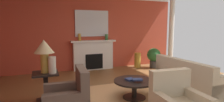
% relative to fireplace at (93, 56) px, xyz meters
% --- Properties ---
extents(ground_plane, '(8.95, 8.95, 0.00)m').
position_rel_fireplace_xyz_m(ground_plane, '(-0.07, -3.08, -0.56)').
color(ground_plane, brown).
extents(wall_fireplace, '(7.48, 0.12, 3.00)m').
position_rel_fireplace_xyz_m(wall_fireplace, '(-0.07, 0.21, 0.94)').
color(wall_fireplace, '#B7422D').
rests_on(wall_fireplace, ground_plane).
extents(area_rug, '(3.21, 2.47, 0.01)m').
position_rel_fireplace_xyz_m(area_rug, '(0.11, -3.27, -0.56)').
color(area_rug, tan).
rests_on(area_rug, ground_plane).
extents(fireplace, '(1.80, 0.35, 1.19)m').
position_rel_fireplace_xyz_m(fireplace, '(0.00, 0.00, 0.00)').
color(fireplace, white).
rests_on(fireplace, ground_plane).
extents(mantel_mirror, '(1.36, 0.04, 1.03)m').
position_rel_fireplace_xyz_m(mantel_mirror, '(0.00, 0.12, 1.29)').
color(mantel_mirror, silver).
extents(sofa, '(0.90, 2.10, 0.85)m').
position_rel_fireplace_xyz_m(sofa, '(1.87, -3.24, -0.26)').
color(sofa, '#BCB299').
rests_on(sofa, ground_plane).
extents(armchair_near_window, '(0.85, 0.85, 0.95)m').
position_rel_fireplace_xyz_m(armchair_near_window, '(-1.53, -3.64, -0.25)').
color(armchair_near_window, brown).
rests_on(armchair_near_window, ground_plane).
extents(coffee_table, '(1.00, 1.00, 0.45)m').
position_rel_fireplace_xyz_m(coffee_table, '(0.11, -3.27, -0.23)').
color(coffee_table, black).
rests_on(coffee_table, ground_plane).
extents(side_table, '(0.56, 0.56, 0.70)m').
position_rel_fireplace_xyz_m(side_table, '(-1.89, -2.74, -0.16)').
color(side_table, black).
rests_on(side_table, ground_plane).
extents(table_lamp, '(0.44, 0.44, 0.75)m').
position_rel_fireplace_xyz_m(table_lamp, '(-1.89, -2.74, 0.66)').
color(table_lamp, '#B28E38').
rests_on(table_lamp, side_table).
extents(vase_on_side_table, '(0.17, 0.17, 0.38)m').
position_rel_fireplace_xyz_m(vase_on_side_table, '(-1.74, -2.86, 0.33)').
color(vase_on_side_table, beige).
rests_on(vase_on_side_table, side_table).
extents(vase_mantel_left, '(0.11, 0.11, 0.28)m').
position_rel_fireplace_xyz_m(vase_mantel_left, '(-0.55, -0.05, 0.76)').
color(vase_mantel_left, '#B7892D').
rests_on(vase_mantel_left, fireplace).
extents(vase_tall_corner, '(0.27, 0.27, 0.63)m').
position_rel_fireplace_xyz_m(vase_tall_corner, '(1.86, -0.30, -0.25)').
color(vase_tall_corner, '#B7892D').
rests_on(vase_tall_corner, ground_plane).
extents(vase_mantel_right, '(0.12, 0.12, 0.24)m').
position_rel_fireplace_xyz_m(vase_mantel_right, '(0.55, -0.05, 0.74)').
color(vase_mantel_right, '#33703D').
rests_on(vase_mantel_right, fireplace).
extents(book_red_cover, '(0.21, 0.21, 0.04)m').
position_rel_fireplace_xyz_m(book_red_cover, '(0.01, -3.22, -0.09)').
color(book_red_cover, navy).
rests_on(book_red_cover, coffee_table).
extents(book_art_folio, '(0.25, 0.19, 0.04)m').
position_rel_fireplace_xyz_m(book_art_folio, '(0.10, -3.43, -0.05)').
color(book_art_folio, navy).
rests_on(book_art_folio, coffee_table).
extents(potted_plant, '(0.56, 0.56, 0.83)m').
position_rel_fireplace_xyz_m(potted_plant, '(2.46, -0.61, -0.07)').
color(potted_plant, '#333333').
rests_on(potted_plant, ground_plane).
extents(column_white, '(0.20, 0.20, 3.00)m').
position_rel_fireplace_xyz_m(column_white, '(3.07, -0.90, 0.94)').
color(column_white, white).
rests_on(column_white, ground_plane).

